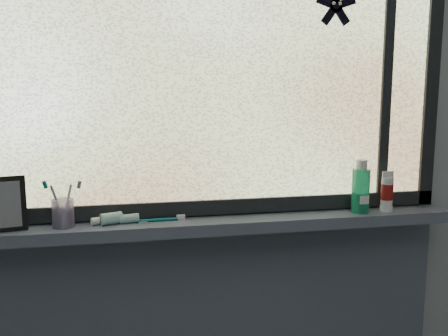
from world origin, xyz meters
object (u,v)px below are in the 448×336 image
vanity_mirror (3,204)px  cream_tube (387,190)px  mouthwash_bottle (361,186)px  toothbrush_cup (63,213)px

vanity_mirror → cream_tube: (1.26, -0.00, -0.01)m
vanity_mirror → mouthwash_bottle: size_ratio=1.09×
vanity_mirror → cream_tube: size_ratio=1.64×
toothbrush_cup → mouthwash_bottle: size_ratio=0.58×
mouthwash_bottle → vanity_mirror: bearing=179.9°
toothbrush_cup → mouthwash_bottle: (0.99, -0.01, 0.05)m
vanity_mirror → cream_tube: vanity_mirror is taller
toothbrush_cup → cream_tube: (1.09, -0.01, 0.03)m
vanity_mirror → cream_tube: 1.26m
vanity_mirror → toothbrush_cup: bearing=-8.2°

